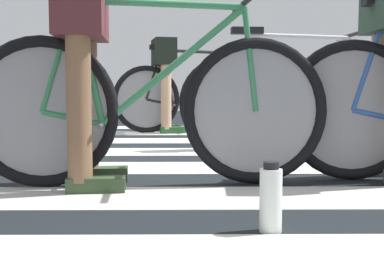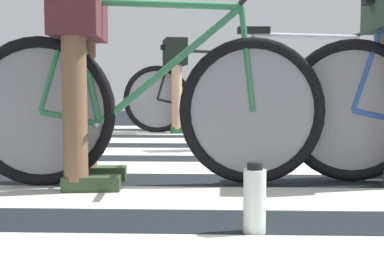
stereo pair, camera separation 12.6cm
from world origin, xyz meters
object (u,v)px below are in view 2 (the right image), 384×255
at_px(water_bottle, 255,199).
at_px(bicycle_1_of_4, 147,106).
at_px(bicycle_4_of_4, 204,97).
at_px(cyclist_1_of_4, 81,53).
at_px(traffic_cone, 31,115).
at_px(cyclist_4_of_4, 175,72).
at_px(bicycle_3_of_4, 298,100).

bearing_deg(water_bottle, bicycle_1_of_4, 120.14).
relative_size(bicycle_1_of_4, bicycle_4_of_4, 1.01).
distance_m(cyclist_1_of_4, water_bottle, 1.19).
bearing_deg(cyclist_1_of_4, traffic_cone, 110.63).
xyz_separation_m(bicycle_1_of_4, bicycle_4_of_4, (0.24, 2.95, 0.00)).
bearing_deg(bicycle_1_of_4, cyclist_4_of_4, 86.65).
relative_size(cyclist_1_of_4, cyclist_4_of_4, 0.98).
distance_m(cyclist_1_of_4, traffic_cone, 2.75).
bearing_deg(cyclist_1_of_4, bicycle_1_of_4, -0.00).
bearing_deg(bicycle_3_of_4, cyclist_1_of_4, -135.26).
bearing_deg(bicycle_3_of_4, traffic_cone, 154.01).
relative_size(bicycle_1_of_4, traffic_cone, 3.93).
xyz_separation_m(cyclist_1_of_4, bicycle_4_of_4, (0.55, 2.98, -0.25)).
relative_size(bicycle_1_of_4, cyclist_1_of_4, 1.77).
bearing_deg(water_bottle, bicycle_3_of_4, 76.52).
distance_m(bicycle_1_of_4, cyclist_4_of_4, 2.90).
height_order(bicycle_3_of_4, water_bottle, bicycle_3_of_4).
height_order(bicycle_1_of_4, traffic_cone, bicycle_1_of_4).
bearing_deg(water_bottle, cyclist_4_of_4, 98.02).
relative_size(cyclist_4_of_4, traffic_cone, 2.26).
relative_size(bicycle_4_of_4, water_bottle, 7.42).
relative_size(cyclist_1_of_4, traffic_cone, 2.22).
bearing_deg(bicycle_4_of_4, cyclist_1_of_4, -111.92).
bearing_deg(water_bottle, cyclist_1_of_4, 135.37).
distance_m(cyclist_1_of_4, bicycle_3_of_4, 1.95).
bearing_deg(traffic_cone, bicycle_1_of_4, -58.82).
bearing_deg(cyclist_1_of_4, bicycle_4_of_4, 74.90).
height_order(bicycle_1_of_4, bicycle_3_of_4, same).
distance_m(bicycle_4_of_4, traffic_cone, 1.79).
height_order(bicycle_3_of_4, cyclist_4_of_4, cyclist_4_of_4).
xyz_separation_m(bicycle_3_of_4, traffic_cone, (-2.45, 1.01, -0.18)).
relative_size(cyclist_1_of_4, bicycle_4_of_4, 0.57).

